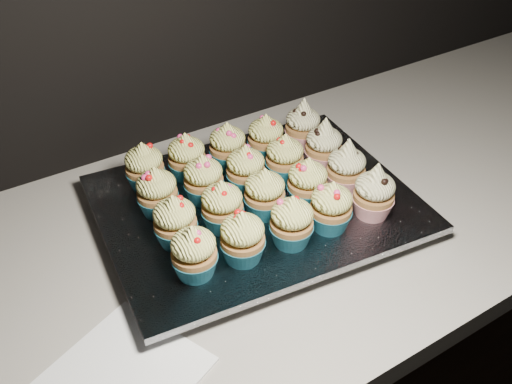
% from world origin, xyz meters
% --- Properties ---
extents(worktop, '(2.44, 0.64, 0.04)m').
position_xyz_m(worktop, '(0.00, 1.70, 0.88)').
color(worktop, beige).
rests_on(worktop, cabinet).
extents(napkin, '(0.21, 0.21, 0.00)m').
position_xyz_m(napkin, '(-0.27, 1.54, 0.90)').
color(napkin, white).
rests_on(napkin, worktop).
extents(baking_tray, '(0.48, 0.38, 0.02)m').
position_xyz_m(baking_tray, '(0.02, 1.71, 0.91)').
color(baking_tray, black).
rests_on(baking_tray, worktop).
extents(foil_lining, '(0.52, 0.42, 0.01)m').
position_xyz_m(foil_lining, '(0.02, 1.71, 0.93)').
color(foil_lining, silver).
rests_on(foil_lining, baking_tray).
extents(cupcake_0, '(0.06, 0.06, 0.08)m').
position_xyz_m(cupcake_0, '(-0.13, 1.62, 0.97)').
color(cupcake_0, '#1A687E').
rests_on(cupcake_0, foil_lining).
extents(cupcake_1, '(0.06, 0.06, 0.08)m').
position_xyz_m(cupcake_1, '(-0.07, 1.61, 0.97)').
color(cupcake_1, '#1A687E').
rests_on(cupcake_1, foil_lining).
extents(cupcake_2, '(0.06, 0.06, 0.08)m').
position_xyz_m(cupcake_2, '(0.01, 1.60, 0.97)').
color(cupcake_2, '#1A687E').
rests_on(cupcake_2, foil_lining).
extents(cupcake_3, '(0.06, 0.06, 0.08)m').
position_xyz_m(cupcake_3, '(0.08, 1.60, 0.97)').
color(cupcake_3, '#1A687E').
rests_on(cupcake_3, foil_lining).
extents(cupcake_4, '(0.06, 0.06, 0.10)m').
position_xyz_m(cupcake_4, '(0.15, 1.59, 0.97)').
color(cupcake_4, '#A71721').
rests_on(cupcake_4, foil_lining).
extents(cupcake_5, '(0.06, 0.06, 0.08)m').
position_xyz_m(cupcake_5, '(-0.13, 1.69, 0.97)').
color(cupcake_5, '#1A687E').
rests_on(cupcake_5, foil_lining).
extents(cupcake_6, '(0.06, 0.06, 0.08)m').
position_xyz_m(cupcake_6, '(-0.06, 1.68, 0.97)').
color(cupcake_6, '#1A687E').
rests_on(cupcake_6, foil_lining).
extents(cupcake_7, '(0.06, 0.06, 0.08)m').
position_xyz_m(cupcake_7, '(0.01, 1.68, 0.97)').
color(cupcake_7, '#1A687E').
rests_on(cupcake_7, foil_lining).
extents(cupcake_8, '(0.06, 0.06, 0.08)m').
position_xyz_m(cupcake_8, '(0.08, 1.67, 0.97)').
color(cupcake_8, '#1A687E').
rests_on(cupcake_8, foil_lining).
extents(cupcake_9, '(0.06, 0.06, 0.10)m').
position_xyz_m(cupcake_9, '(0.16, 1.66, 0.97)').
color(cupcake_9, '#A71721').
rests_on(cupcake_9, foil_lining).
extents(cupcake_10, '(0.06, 0.06, 0.08)m').
position_xyz_m(cupcake_10, '(-0.12, 1.77, 0.97)').
color(cupcake_10, '#1A687E').
rests_on(cupcake_10, foil_lining).
extents(cupcake_11, '(0.06, 0.06, 0.08)m').
position_xyz_m(cupcake_11, '(-0.05, 1.76, 0.97)').
color(cupcake_11, '#1A687E').
rests_on(cupcake_11, foil_lining).
extents(cupcake_12, '(0.06, 0.06, 0.08)m').
position_xyz_m(cupcake_12, '(0.02, 1.75, 0.97)').
color(cupcake_12, '#1A687E').
rests_on(cupcake_12, foil_lining).
extents(cupcake_13, '(0.06, 0.06, 0.08)m').
position_xyz_m(cupcake_13, '(0.09, 1.74, 0.97)').
color(cupcake_13, '#1A687E').
rests_on(cupcake_13, foil_lining).
extents(cupcake_14, '(0.06, 0.06, 0.10)m').
position_xyz_m(cupcake_14, '(0.17, 1.73, 0.97)').
color(cupcake_14, '#A71721').
rests_on(cupcake_14, foil_lining).
extents(cupcake_15, '(0.06, 0.06, 0.08)m').
position_xyz_m(cupcake_15, '(-0.11, 1.84, 0.97)').
color(cupcake_15, '#1A687E').
rests_on(cupcake_15, foil_lining).
extents(cupcake_16, '(0.06, 0.06, 0.08)m').
position_xyz_m(cupcake_16, '(-0.04, 1.83, 0.97)').
color(cupcake_16, '#1A687E').
rests_on(cupcake_16, foil_lining).
extents(cupcake_17, '(0.06, 0.06, 0.08)m').
position_xyz_m(cupcake_17, '(0.03, 1.82, 0.97)').
color(cupcake_17, '#1A687E').
rests_on(cupcake_17, foil_lining).
extents(cupcake_18, '(0.06, 0.06, 0.08)m').
position_xyz_m(cupcake_18, '(0.10, 1.81, 0.97)').
color(cupcake_18, '#1A687E').
rests_on(cupcake_18, foil_lining).
extents(cupcake_19, '(0.06, 0.06, 0.10)m').
position_xyz_m(cupcake_19, '(0.18, 1.80, 0.97)').
color(cupcake_19, '#A71721').
rests_on(cupcake_19, foil_lining).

